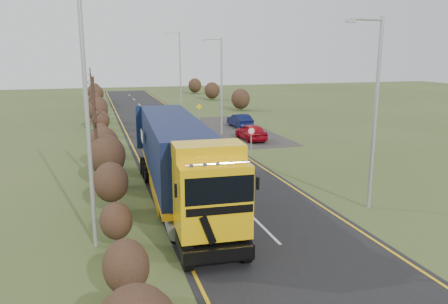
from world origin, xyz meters
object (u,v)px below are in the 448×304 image
at_px(car_red_hatchback, 251,132).
at_px(speed_sign, 251,136).
at_px(streetlight_near, 374,107).
at_px(lorry, 178,157).
at_px(car_blue_sedan, 240,121).

distance_m(car_red_hatchback, speed_sign, 5.98).
height_order(streetlight_near, speed_sign, streetlight_near).
height_order(lorry, speed_sign, lorry).
xyz_separation_m(lorry, speed_sign, (7.00, 8.69, -0.90)).
xyz_separation_m(car_red_hatchback, speed_sign, (-2.05, -5.56, 0.75)).
distance_m(car_blue_sedan, streetlight_near, 24.43).
relative_size(lorry, speed_sign, 7.10).
bearing_deg(car_red_hatchback, car_blue_sedan, -102.56).
height_order(car_blue_sedan, streetlight_near, streetlight_near).
distance_m(lorry, car_red_hatchback, 16.97).
relative_size(car_red_hatchback, speed_sign, 1.95).
relative_size(car_blue_sedan, speed_sign, 1.94).
xyz_separation_m(lorry, car_blue_sedan, (10.29, 20.79, -1.68)).
xyz_separation_m(lorry, streetlight_near, (8.46, -3.20, 2.49)).
height_order(lorry, streetlight_near, streetlight_near).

